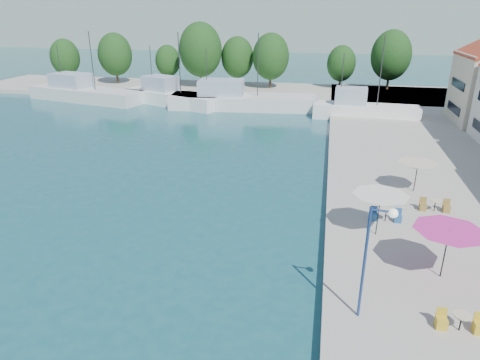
% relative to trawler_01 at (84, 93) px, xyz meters
% --- Properties ---
extents(quay_far, '(90.00, 16.00, 0.60)m').
position_rel_trawler_01_xyz_m(quay_far, '(21.88, 10.49, -0.77)').
color(quay_far, '#ABA69A').
rests_on(quay_far, ground).
extents(hill_west, '(180.00, 40.00, 16.00)m').
position_rel_trawler_01_xyz_m(hill_west, '(-0.12, 103.49, 6.93)').
color(hill_west, gray).
rests_on(hill_west, ground).
extents(hill_east, '(140.00, 40.00, 12.00)m').
position_rel_trawler_01_xyz_m(hill_east, '(69.88, 123.49, 4.93)').
color(hill_east, gray).
rests_on(hill_east, ground).
extents(trawler_01, '(18.84, 8.83, 10.20)m').
position_rel_trawler_01_xyz_m(trawler_01, '(0.00, 0.00, 0.00)').
color(trawler_01, silver).
rests_on(trawler_01, ground).
extents(trawler_02, '(15.76, 9.62, 10.20)m').
position_rel_trawler_01_xyz_m(trawler_02, '(13.63, -0.24, 0.00)').
color(trawler_02, white).
rests_on(trawler_02, ground).
extents(trawler_03, '(20.01, 6.92, 10.20)m').
position_rel_trawler_01_xyz_m(trawler_03, '(23.68, -0.94, -0.00)').
color(trawler_03, silver).
rests_on(trawler_03, ground).
extents(trawler_04, '(12.63, 3.97, 10.20)m').
position_rel_trawler_01_xyz_m(trawler_04, '(39.73, -3.99, 0.00)').
color(trawler_04, white).
rests_on(trawler_04, ground).
extents(tree_01, '(4.98, 4.98, 7.37)m').
position_rel_trawler_01_xyz_m(tree_01, '(-9.99, 11.77, 3.78)').
color(tree_01, '#3F2B19').
rests_on(tree_01, quay_far).
extents(tree_02, '(5.70, 5.70, 8.43)m').
position_rel_trawler_01_xyz_m(tree_02, '(-0.64, 12.07, 4.40)').
color(tree_02, '#3F2B19').
rests_on(tree_02, quay_far).
extents(tree_03, '(4.31, 4.31, 6.38)m').
position_rel_trawler_01_xyz_m(tree_03, '(7.65, 15.05, 3.21)').
color(tree_03, '#3F2B19').
rests_on(tree_03, quay_far).
extents(tree_04, '(6.92, 6.92, 10.24)m').
position_rel_trawler_01_xyz_m(tree_04, '(14.64, 11.70, 5.44)').
color(tree_04, '#3F2B19').
rests_on(tree_04, quay_far).
extents(tree_05, '(5.37, 5.37, 7.96)m').
position_rel_trawler_01_xyz_m(tree_05, '(20.21, 14.31, 4.12)').
color(tree_05, '#3F2B19').
rests_on(tree_05, quay_far).
extents(tree_06, '(5.84, 5.84, 8.65)m').
position_rel_trawler_01_xyz_m(tree_06, '(26.02, 12.59, 4.53)').
color(tree_06, '#3F2B19').
rests_on(tree_06, quay_far).
extents(tree_07, '(4.55, 4.55, 6.74)m').
position_rel_trawler_01_xyz_m(tree_07, '(37.15, 15.20, 3.42)').
color(tree_07, '#3F2B19').
rests_on(tree_07, quay_far).
extents(tree_08, '(6.20, 6.20, 9.17)m').
position_rel_trawler_01_xyz_m(tree_08, '(44.66, 15.34, 4.83)').
color(tree_08, '#3F2B19').
rests_on(tree_08, quay_far).
extents(umbrella_pink, '(3.28, 3.28, 2.49)m').
position_rel_trawler_01_xyz_m(umbrella_pink, '(41.35, -38.64, 1.77)').
color(umbrella_pink, black).
rests_on(umbrella_pink, quay_right).
extents(umbrella_white, '(3.08, 3.08, 2.46)m').
position_rel_trawler_01_xyz_m(umbrella_white, '(38.68, -34.96, 1.75)').
color(umbrella_white, black).
rests_on(umbrella_white, quay_right).
extents(umbrella_cream, '(2.70, 2.70, 2.13)m').
position_rel_trawler_01_xyz_m(umbrella_cream, '(41.85, -27.94, 1.41)').
color(umbrella_cream, black).
rests_on(umbrella_cream, quay_right).
extents(cafe_table_01, '(1.82, 0.70, 0.76)m').
position_rel_trawler_01_xyz_m(cafe_table_01, '(41.25, -42.45, -0.18)').
color(cafe_table_01, black).
rests_on(cafe_table_01, quay_right).
extents(cafe_table_02, '(1.82, 0.70, 0.76)m').
position_rel_trawler_01_xyz_m(cafe_table_02, '(39.38, -33.13, -0.18)').
color(cafe_table_02, black).
rests_on(cafe_table_02, quay_right).
extents(cafe_table_03, '(1.82, 0.70, 0.76)m').
position_rel_trawler_01_xyz_m(cafe_table_03, '(42.57, -31.10, -0.18)').
color(cafe_table_03, black).
rests_on(cafe_table_03, quay_right).
extents(street_lamp, '(1.04, 0.36, 5.03)m').
position_rel_trawler_01_xyz_m(street_lamp, '(37.66, -42.38, 3.02)').
color(street_lamp, navy).
rests_on(street_lamp, quay_right).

